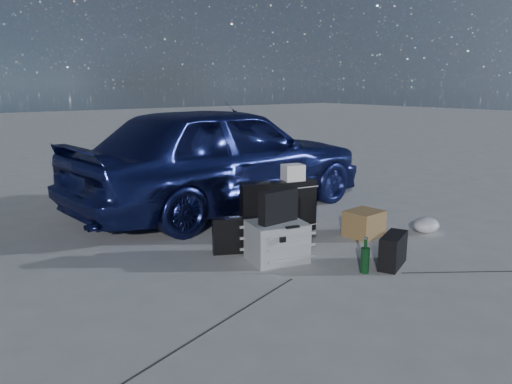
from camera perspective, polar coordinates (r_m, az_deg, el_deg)
ground at (r=5.14m, az=7.96°, el=-7.38°), size 60.00×60.00×0.00m
car at (r=6.88m, az=-3.83°, el=4.05°), size 4.46×2.07×1.48m
pelican_case at (r=4.96m, az=2.40°, el=-5.64°), size 0.63×0.56×0.39m
laptop_bag at (r=4.86m, az=2.56°, el=-1.65°), size 0.43×0.13×0.32m
briefcase at (r=5.17m, az=-2.34°, el=-4.99°), size 0.48×0.31×0.37m
suitcase_left at (r=5.54m, az=0.86°, el=-2.26°), size 0.54×0.37×0.66m
suitcase_right at (r=5.92m, az=4.40°, el=-1.59°), size 0.53×0.26×0.61m
white_carton at (r=5.84m, az=4.25°, el=2.24°), size 0.28×0.25×0.19m
duffel_bag at (r=6.15m, az=2.31°, el=-2.37°), size 0.69×0.36×0.33m
flat_box_white at (r=6.11m, az=2.41°, el=-0.49°), size 0.53×0.46×0.08m
flat_box_black at (r=6.09m, az=2.35°, el=0.18°), size 0.35×0.30×0.06m
cardboard_box at (r=5.88m, az=12.23°, el=-3.51°), size 0.42×0.37×0.29m
plastic_bag at (r=6.21m, az=18.88°, el=-3.60°), size 0.34×0.29×0.18m
messenger_bag at (r=4.98m, az=15.39°, el=-6.45°), size 0.48×0.33×0.31m
green_bottle at (r=4.75m, az=12.36°, el=-7.13°), size 0.09×0.09×0.33m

